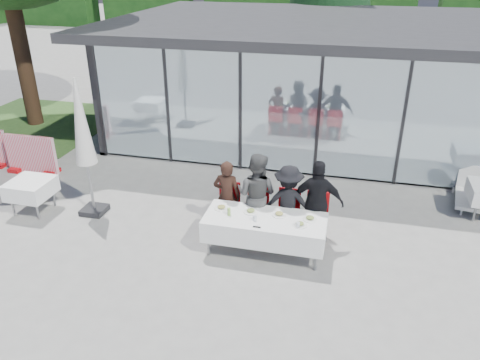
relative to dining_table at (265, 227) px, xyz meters
name	(u,v)px	position (x,y,z in m)	size (l,w,h in m)	color
ground	(236,262)	(-0.44, -0.45, -0.54)	(90.00, 90.00, 0.00)	gray
pavilion	(364,62)	(1.57, 7.72, 1.61)	(14.80, 8.80, 3.44)	gray
treeline	(307,1)	(-2.44, 27.55, 1.66)	(62.50, 2.00, 4.40)	black
dining_table	(265,227)	(0.00, 0.00, 0.00)	(2.26, 0.96, 0.75)	white
diner_a	(227,196)	(-0.91, 0.64, 0.22)	(0.56, 0.56, 1.53)	#331E16
diner_chair_a	(229,203)	(-0.91, 0.75, 0.00)	(0.44, 0.44, 0.97)	#B20B10
diner_b	(256,195)	(-0.30, 0.64, 0.33)	(0.84, 0.84, 1.74)	#4E4E4E
diner_chair_b	(257,207)	(-0.30, 0.75, 0.00)	(0.44, 0.44, 0.97)	#B20B10
diner_c	(288,203)	(0.33, 0.64, 0.23)	(1.00, 1.00, 1.55)	black
diner_chair_c	(288,210)	(0.33, 0.75, 0.00)	(0.44, 0.44, 0.97)	#B20B10
diner_d	(317,202)	(0.89, 0.64, 0.32)	(1.00, 1.00, 1.71)	black
diner_chair_d	(317,214)	(0.89, 0.75, 0.00)	(0.44, 0.44, 0.97)	#B20B10
plate_a	(221,207)	(-0.88, 0.14, 0.24)	(0.27, 0.27, 0.07)	white
plate_b	(251,211)	(-0.30, 0.14, 0.24)	(0.27, 0.27, 0.07)	white
plate_c	(279,214)	(0.24, 0.15, 0.24)	(0.27, 0.27, 0.07)	white
plate_d	(310,218)	(0.81, 0.13, 0.24)	(0.27, 0.27, 0.07)	white
plate_extra	(300,224)	(0.65, -0.12, 0.24)	(0.27, 0.27, 0.07)	white
juice_bottle	(229,212)	(-0.67, -0.07, 0.29)	(0.06, 0.06, 0.15)	#91C452
drinking_glasses	(276,221)	(0.23, -0.17, 0.26)	(0.87, 0.11, 0.10)	silver
folded_eyeglasses	(257,227)	(-0.08, -0.37, 0.22)	(0.14, 0.03, 0.01)	black
spare_table_left	(31,188)	(-5.25, 0.33, 0.02)	(0.86, 0.86, 0.74)	white
market_umbrella	(82,130)	(-3.93, 0.58, 1.39)	(0.50, 0.50, 3.00)	black
lounger	(470,191)	(4.18, 3.11, -0.28)	(0.81, 1.41, 0.72)	white
grass_patch	(36,123)	(-8.94, 5.55, -0.53)	(5.00, 5.00, 0.02)	#385926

